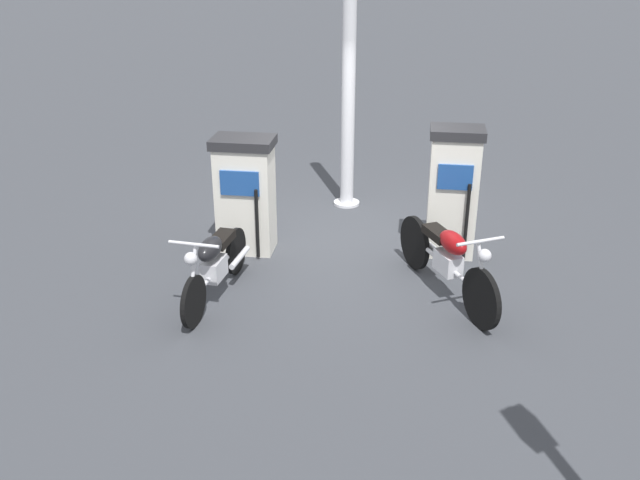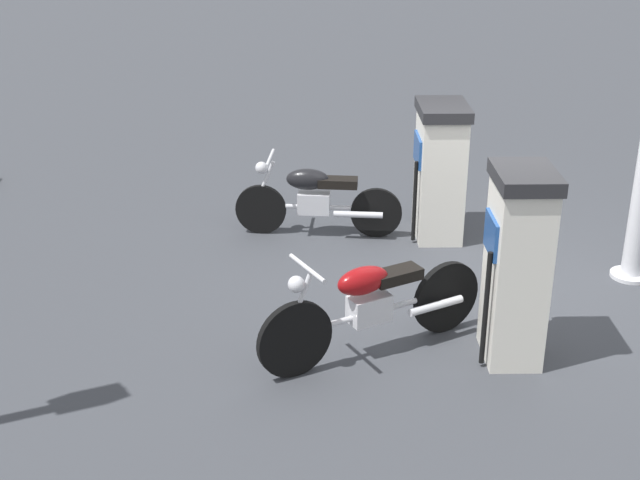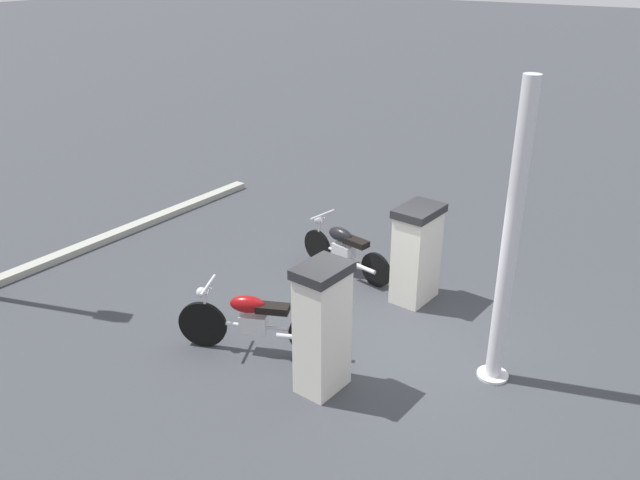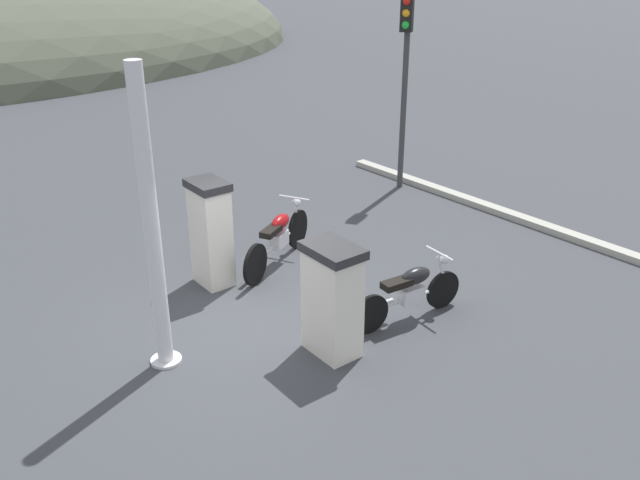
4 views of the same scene
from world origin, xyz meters
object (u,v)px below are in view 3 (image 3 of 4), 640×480
fuel_pump_far (322,328)px  motorcycle_far_pump (255,320)px  fuel_pump_near (416,253)px  canopy_support_pole (510,247)px  motorcycle_near_pump (344,247)px

fuel_pump_far → motorcycle_far_pump: fuel_pump_far is taller
fuel_pump_near → canopy_support_pole: canopy_support_pole is taller
fuel_pump_near → fuel_pump_far: 2.67m
fuel_pump_near → motorcycle_far_pump: size_ratio=0.74×
fuel_pump_near → motorcycle_near_pump: 1.42m
motorcycle_near_pump → fuel_pump_far: bearing=115.9°
fuel_pump_far → canopy_support_pole: 2.41m
motorcycle_far_pump → fuel_pump_near: bearing=-115.4°
motorcycle_near_pump → motorcycle_far_pump: (-0.19, 2.66, 0.02)m
fuel_pump_near → motorcycle_far_pump: (1.18, 2.49, -0.30)m
fuel_pump_far → canopy_support_pole: size_ratio=0.44×
motorcycle_far_pump → canopy_support_pole: bearing=-157.9°
motorcycle_far_pump → fuel_pump_far: bearing=171.4°
motorcycle_near_pump → motorcycle_far_pump: size_ratio=0.91×
canopy_support_pole → motorcycle_far_pump: bearing=22.1°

